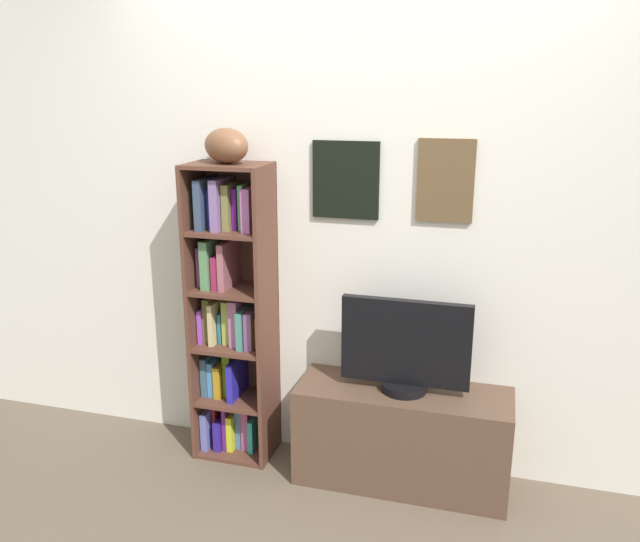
% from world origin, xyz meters
% --- Properties ---
extents(back_wall, '(4.80, 0.08, 2.55)m').
position_xyz_m(back_wall, '(0.00, 1.13, 1.28)').
color(back_wall, silver).
rests_on(back_wall, ground).
extents(bookshelf, '(0.40, 0.29, 1.56)m').
position_xyz_m(bookshelf, '(-0.67, 0.98, 0.77)').
color(bookshelf, '#543125').
rests_on(bookshelf, ground).
extents(football, '(0.32, 0.29, 0.17)m').
position_xyz_m(football, '(-0.64, 0.95, 1.65)').
color(football, brown).
rests_on(football, bookshelf).
extents(tv_stand, '(1.04, 0.37, 0.50)m').
position_xyz_m(tv_stand, '(0.26, 0.91, 0.25)').
color(tv_stand, brown).
rests_on(tv_stand, ground).
extents(television, '(0.62, 0.22, 0.46)m').
position_xyz_m(television, '(0.26, 0.91, 0.72)').
color(television, black).
rests_on(television, tv_stand).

